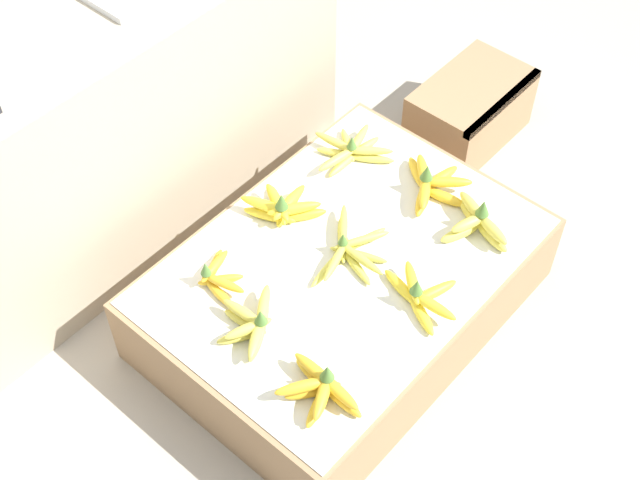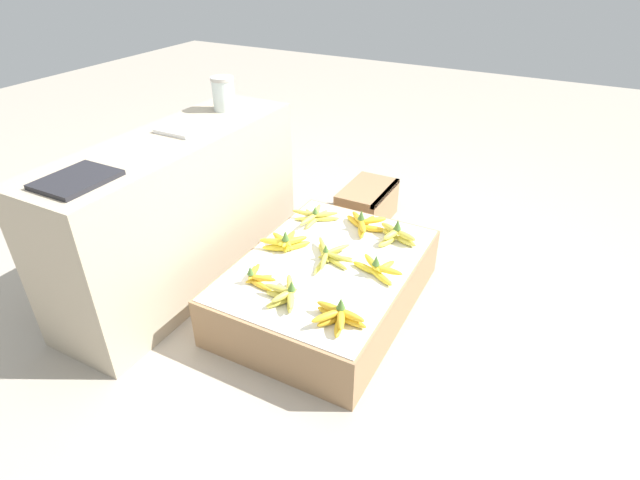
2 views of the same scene
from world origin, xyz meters
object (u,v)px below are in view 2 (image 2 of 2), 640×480
object	(u,v)px
banana_bunch_front_left	(338,316)
banana_bunch_middle_midleft	(330,255)
banana_bunch_front_midleft	(378,268)
foam_tray_white	(185,127)
wooden_crate	(367,204)
banana_bunch_back_left	(257,277)
banana_bunch_back_midleft	(285,242)
banana_bunch_front_midright	(395,235)
banana_bunch_back_midright	(315,216)
banana_bunch_middle_left	(286,294)
banana_bunch_middle_midright	(364,223)
glass_jar	(223,94)

from	to	relation	value
banana_bunch_front_left	banana_bunch_middle_midleft	size ratio (longest dim) A/B	0.76
banana_bunch_front_midleft	foam_tray_white	bearing A→B (deg)	91.16
wooden_crate	banana_bunch_back_left	bearing A→B (deg)	178.09
banana_bunch_back_midleft	wooden_crate	bearing A→B (deg)	-4.83
banana_bunch_front_midleft	banana_bunch_middle_midleft	distance (m)	0.23
wooden_crate	banana_bunch_front_left	bearing A→B (deg)	-162.10
banana_bunch_front_midright	banana_bunch_back_midright	world-z (taller)	banana_bunch_front_midright
banana_bunch_front_midleft	banana_bunch_middle_left	world-z (taller)	banana_bunch_front_midleft
banana_bunch_front_midright	banana_bunch_back_left	xyz separation A→B (m)	(-0.58, 0.40, -0.01)
foam_tray_white	banana_bunch_middle_midright	bearing A→B (deg)	-65.23
banana_bunch_front_left	banana_bunch_middle_left	world-z (taller)	banana_bunch_front_left
banana_bunch_front_left	banana_bunch_front_midright	size ratio (longest dim) A/B	1.03
banana_bunch_middle_midleft	glass_jar	size ratio (longest dim) A/B	1.74
banana_bunch_back_midright	wooden_crate	bearing A→B (deg)	-8.09
banana_bunch_front_left	banana_bunch_back_midleft	distance (m)	0.57
banana_bunch_middle_midright	banana_bunch_back_left	xyz separation A→B (m)	(-0.62, 0.22, -0.01)
banana_bunch_back_midleft	foam_tray_white	xyz separation A→B (m)	(-0.01, 0.50, 0.47)
banana_bunch_front_midright	banana_bunch_middle_midleft	distance (m)	0.35
banana_bunch_front_midleft	foam_tray_white	size ratio (longest dim) A/B	1.13
banana_bunch_back_midright	glass_jar	size ratio (longest dim) A/B	1.49
banana_bunch_front_left	banana_bunch_middle_left	bearing A→B (deg)	83.95
banana_bunch_back_midleft	foam_tray_white	bearing A→B (deg)	91.10
banana_bunch_front_left	banana_bunch_front_midleft	distance (m)	0.36
wooden_crate	banana_bunch_front_midright	size ratio (longest dim) A/B	1.89
banana_bunch_middle_left	banana_bunch_middle_midleft	bearing A→B (deg)	-3.85
banana_bunch_front_midright	banana_bunch_back_midright	size ratio (longest dim) A/B	0.87
banana_bunch_middle_left	banana_bunch_back_left	bearing A→B (deg)	74.48
banana_bunch_back_left	banana_bunch_back_midright	xyz separation A→B (m)	(0.58, 0.04, -0.00)
banana_bunch_front_midright	glass_jar	xyz separation A→B (m)	(0.01, 0.95, 0.54)
banana_bunch_front_midright	foam_tray_white	bearing A→B (deg)	108.35
wooden_crate	glass_jar	distance (m)	1.05
glass_jar	foam_tray_white	xyz separation A→B (m)	(-0.32, -0.02, -0.07)
banana_bunch_front_midright	banana_bunch_middle_midright	size ratio (longest dim) A/B	0.87
banana_bunch_middle_midright	banana_bunch_back_left	bearing A→B (deg)	160.61
banana_bunch_front_midright	banana_bunch_back_midleft	bearing A→B (deg)	124.90
banana_bunch_middle_midleft	foam_tray_white	bearing A→B (deg)	91.71
banana_bunch_middle_midleft	banana_bunch_middle_midright	size ratio (longest dim) A/B	1.17
banana_bunch_back_midright	foam_tray_white	bearing A→B (deg)	121.71
banana_bunch_back_left	glass_jar	distance (m)	0.98
banana_bunch_front_midright	banana_bunch_middle_midright	xyz separation A→B (m)	(0.04, 0.18, -0.00)
banana_bunch_middle_left	banana_bunch_middle_midleft	distance (m)	0.34
banana_bunch_front_left	banana_bunch_back_midleft	world-z (taller)	banana_bunch_back_midleft
foam_tray_white	wooden_crate	bearing A→B (deg)	-34.67
glass_jar	banana_bunch_front_midright	bearing A→B (deg)	-90.60
wooden_crate	glass_jar	bearing A→B (deg)	130.63
banana_bunch_front_midright	banana_bunch_middle_left	world-z (taller)	banana_bunch_front_midright
banana_bunch_front_midleft	banana_bunch_front_midright	world-z (taller)	banana_bunch_front_midright
banana_bunch_middle_midright	banana_bunch_back_midright	world-z (taller)	banana_bunch_middle_midright
banana_bunch_back_midleft	banana_bunch_back_midright	size ratio (longest dim) A/B	0.85
banana_bunch_front_left	banana_bunch_back_left	bearing A→B (deg)	79.99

